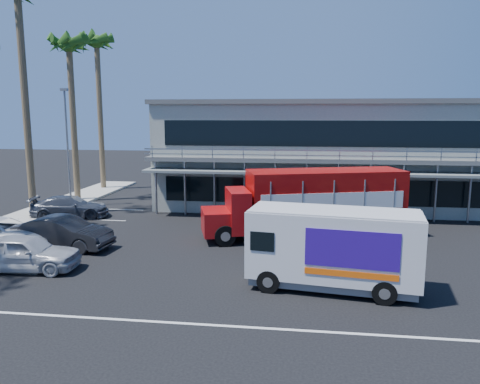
# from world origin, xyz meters

# --- Properties ---
(ground) EXTENTS (120.00, 120.00, 0.00)m
(ground) POSITION_xyz_m (0.00, 0.00, 0.00)
(ground) COLOR black
(ground) RESTS_ON ground
(building) EXTENTS (22.40, 12.00, 7.30)m
(building) POSITION_xyz_m (3.00, 14.94, 3.66)
(building) COLOR gray
(building) RESTS_ON ground
(curb_strip) EXTENTS (3.00, 32.00, 0.16)m
(curb_strip) POSITION_xyz_m (-15.00, 6.00, 0.08)
(curb_strip) COLOR #A5A399
(curb_strip) RESTS_ON ground
(palm_d) EXTENTS (2.80, 2.80, 14.75)m
(palm_d) POSITION_xyz_m (-15.20, 8.00, 12.80)
(palm_d) COLOR brown
(palm_d) RESTS_ON ground
(palm_e) EXTENTS (2.80, 2.80, 12.25)m
(palm_e) POSITION_xyz_m (-14.70, 13.00, 10.57)
(palm_e) COLOR brown
(palm_e) RESTS_ON ground
(palm_f) EXTENTS (2.80, 2.80, 13.25)m
(palm_f) POSITION_xyz_m (-15.10, 18.50, 11.47)
(palm_f) COLOR brown
(palm_f) RESTS_ON ground
(light_pole_far) EXTENTS (0.50, 0.25, 8.09)m
(light_pole_far) POSITION_xyz_m (-14.20, 11.00, 4.50)
(light_pole_far) COLOR gray
(light_pole_far) RESTS_ON ground
(red_truck) EXTENTS (10.69, 5.31, 3.52)m
(red_truck) POSITION_xyz_m (2.31, 4.99, 1.93)
(red_truck) COLOR #9F0C0E
(red_truck) RESTS_ON ground
(white_van) EXTENTS (6.36, 2.95, 2.99)m
(white_van) POSITION_xyz_m (2.95, -2.48, 1.58)
(white_van) COLOR silver
(white_van) RESTS_ON ground
(parked_car_a) EXTENTS (4.58, 2.15, 1.52)m
(parked_car_a) POSITION_xyz_m (-9.50, -2.00, 0.76)
(parked_car_a) COLOR #ABADB2
(parked_car_a) RESTS_ON ground
(parked_car_b) EXTENTS (4.84, 2.12, 1.55)m
(parked_car_b) POSITION_xyz_m (-9.50, 1.20, 0.77)
(parked_car_b) COLOR black
(parked_car_b) RESTS_ON ground
(parked_car_c) EXTENTS (5.47, 2.82, 1.48)m
(parked_car_c) POSITION_xyz_m (-12.50, 0.80, 0.74)
(parked_car_c) COLOR white
(parked_car_c) RESTS_ON ground
(parked_car_d) EXTENTS (4.96, 2.86, 1.35)m
(parked_car_d) POSITION_xyz_m (-12.50, 7.60, 0.68)
(parked_car_d) COLOR #343945
(parked_car_d) RESTS_ON ground
(parked_car_e) EXTENTS (4.54, 2.93, 1.44)m
(parked_car_e) POSITION_xyz_m (-12.50, 7.78, 0.72)
(parked_car_e) COLOR gray
(parked_car_e) RESTS_ON ground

